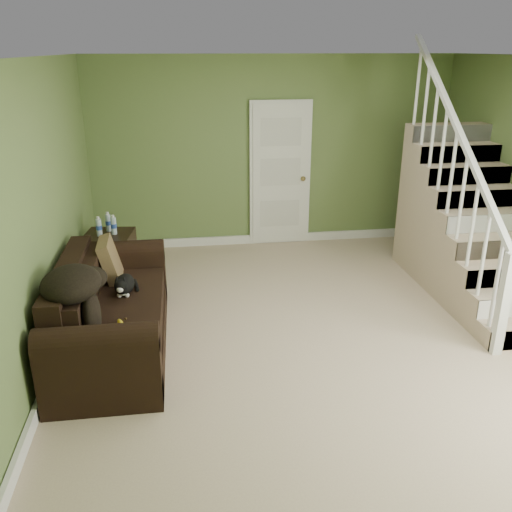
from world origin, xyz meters
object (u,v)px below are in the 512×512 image
object	(u,v)px
side_table	(111,259)
cat	(124,285)
banana	(121,324)
sofa	(109,316)

from	to	relation	value
side_table	cat	xyz separation A→B (m)	(0.29, -1.31, 0.22)
side_table	banana	size ratio (longest dim) A/B	5.31
sofa	cat	bearing A→B (deg)	51.76
banana	side_table	bearing A→B (deg)	80.47
side_table	cat	distance (m)	1.36
sofa	side_table	distance (m)	1.50
side_table	cat	size ratio (longest dim) A/B	1.76
sofa	side_table	xyz separation A→B (m)	(-0.14, 1.50, 0.00)
side_table	cat	world-z (taller)	side_table
sofa	cat	size ratio (longest dim) A/B	4.34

